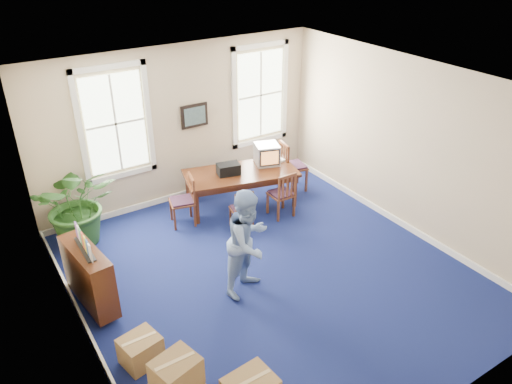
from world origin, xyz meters
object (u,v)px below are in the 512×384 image
crt_tv (267,154)px  man (249,242)px  conference_table (241,189)px  potted_plant (78,204)px  credenza (90,280)px  cardboard_boxes (190,371)px  chair_near_left (241,209)px

crt_tv → man: bearing=-110.5°
conference_table → potted_plant: potted_plant is taller
conference_table → man: man is taller
conference_table → credenza: size_ratio=1.86×
crt_tv → credenza: crt_tv is taller
crt_tv → cardboard_boxes: bearing=-115.5°
crt_tv → cardboard_boxes: size_ratio=0.34×
credenza → man: bearing=-29.9°
potted_plant → cardboard_boxes: (0.14, -4.14, -0.36)m
conference_table → potted_plant: (-3.12, 0.43, 0.40)m
conference_table → man: (-1.28, -2.34, 0.50)m
conference_table → crt_tv: bearing=18.3°
crt_tv → credenza: size_ratio=0.42×
conference_table → chair_near_left: (-0.46, -0.76, 0.05)m
man → potted_plant: 3.33m
conference_table → chair_near_left: chair_near_left is taller
chair_near_left → cardboard_boxes: size_ratio=0.58×
man → potted_plant: bearing=100.8°
potted_plant → cardboard_boxes: 4.16m
chair_near_left → potted_plant: size_ratio=0.55×
credenza → cardboard_boxes: 2.37m
chair_near_left → cardboard_boxes: chair_near_left is taller
man → crt_tv: bearing=28.2°
chair_near_left → man: size_ratio=0.49×
conference_table → cardboard_boxes: (-2.98, -3.72, 0.04)m
man → chair_near_left: bearing=39.7°
potted_plant → cardboard_boxes: potted_plant is taller
man → cardboard_boxes: man is taller
credenza → cardboard_boxes: (0.52, -2.31, -0.05)m
potted_plant → crt_tv: bearing=-5.7°
conference_table → potted_plant: size_ratio=1.43×
credenza → potted_plant: size_ratio=0.77×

